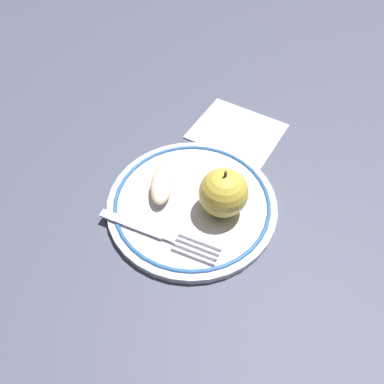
{
  "coord_description": "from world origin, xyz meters",
  "views": [
    {
      "loc": [
        -0.19,
        -0.26,
        0.44
      ],
      "look_at": [
        -0.02,
        0.01,
        0.03
      ],
      "focal_mm": 35.0,
      "sensor_mm": 36.0,
      "label": 1
    }
  ],
  "objects_px": {
    "plate": "(192,204)",
    "napkin_folded": "(237,131)",
    "apple_red_whole": "(224,193)",
    "fork": "(154,232)",
    "apple_slice_front": "(162,184)"
  },
  "relations": [
    {
      "from": "fork",
      "to": "napkin_folded",
      "type": "relative_size",
      "value": 1.08
    },
    {
      "from": "apple_slice_front",
      "to": "fork",
      "type": "height_order",
      "value": "apple_slice_front"
    },
    {
      "from": "apple_red_whole",
      "to": "napkin_folded",
      "type": "bearing_deg",
      "value": 45.65
    },
    {
      "from": "fork",
      "to": "napkin_folded",
      "type": "height_order",
      "value": "fork"
    },
    {
      "from": "plate",
      "to": "apple_red_whole",
      "type": "xyz_separation_m",
      "value": [
        0.03,
        -0.03,
        0.04
      ]
    },
    {
      "from": "apple_slice_front",
      "to": "napkin_folded",
      "type": "relative_size",
      "value": 0.5
    },
    {
      "from": "apple_red_whole",
      "to": "apple_slice_front",
      "type": "distance_m",
      "value": 0.1
    },
    {
      "from": "apple_red_whole",
      "to": "fork",
      "type": "distance_m",
      "value": 0.11
    },
    {
      "from": "apple_slice_front",
      "to": "napkin_folded",
      "type": "xyz_separation_m",
      "value": [
        0.18,
        0.05,
        -0.02
      ]
    },
    {
      "from": "apple_slice_front",
      "to": "apple_red_whole",
      "type": "bearing_deg",
      "value": -107.73
    },
    {
      "from": "apple_red_whole",
      "to": "fork",
      "type": "bearing_deg",
      "value": 171.64
    },
    {
      "from": "apple_red_whole",
      "to": "napkin_folded",
      "type": "distance_m",
      "value": 0.18
    },
    {
      "from": "apple_slice_front",
      "to": "fork",
      "type": "relative_size",
      "value": 0.46
    },
    {
      "from": "plate",
      "to": "napkin_folded",
      "type": "relative_size",
      "value": 1.7
    },
    {
      "from": "plate",
      "to": "apple_slice_front",
      "type": "bearing_deg",
      "value": 122.17
    }
  ]
}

